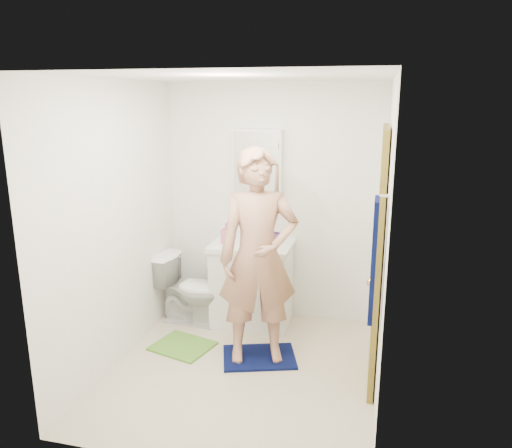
{
  "coord_description": "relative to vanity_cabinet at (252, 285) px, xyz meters",
  "views": [
    {
      "loc": [
        1.03,
        -3.68,
        2.27
      ],
      "look_at": [
        0.05,
        0.25,
        1.22
      ],
      "focal_mm": 35.0,
      "sensor_mm": 36.0,
      "label": 1
    }
  ],
  "objects": [
    {
      "name": "soap_dispenser",
      "position": [
        -0.24,
        -0.06,
        0.55
      ],
      "size": [
        0.1,
        0.1,
        0.21
      ],
      "primitive_type": "imported",
      "rotation": [
        0.0,
        0.0,
        -0.11
      ],
      "color": "#CA5E82",
      "rests_on": "countertop"
    },
    {
      "name": "medicine_cabinet",
      "position": [
        0.0,
        0.22,
        1.2
      ],
      "size": [
        0.5,
        0.12,
        0.7
      ],
      "primitive_type": "cube",
      "color": "white",
      "rests_on": "wall_back"
    },
    {
      "name": "mirror_panel",
      "position": [
        0.0,
        0.16,
        1.2
      ],
      "size": [
        0.46,
        0.01,
        0.66
      ],
      "primitive_type": "cube",
      "color": "white",
      "rests_on": "wall_back"
    },
    {
      "name": "green_rug",
      "position": [
        -0.5,
        -0.68,
        -0.39
      ],
      "size": [
        0.61,
        0.56,
        0.02
      ],
      "primitive_type": "cube",
      "rotation": [
        0.0,
        0.0,
        -0.27
      ],
      "color": "#5C9832",
      "rests_on": "floor"
    },
    {
      "name": "ceiling",
      "position": [
        0.15,
        -0.91,
        2.01
      ],
      "size": [
        2.2,
        2.4,
        0.02
      ],
      "primitive_type": "cube",
      "color": "white",
      "rests_on": "ground"
    },
    {
      "name": "bath_mat",
      "position": [
        0.24,
        -0.7,
        -0.39
      ],
      "size": [
        0.74,
        0.63,
        0.02
      ],
      "primitive_type": "cube",
      "rotation": [
        0.0,
        0.0,
        0.31
      ],
      "color": "#060D3D",
      "rests_on": "floor"
    },
    {
      "name": "vanity_cabinet",
      "position": [
        0.0,
        0.0,
        0.0
      ],
      "size": [
        0.75,
        0.55,
        0.8
      ],
      "primitive_type": "cube",
      "color": "white",
      "rests_on": "floor"
    },
    {
      "name": "man",
      "position": [
        0.24,
        -0.72,
        0.55
      ],
      "size": [
        0.78,
        0.64,
        1.85
      ],
      "primitive_type": "imported",
      "rotation": [
        0.0,
        0.0,
        0.34
      ],
      "color": "tan",
      "rests_on": "bath_mat"
    },
    {
      "name": "faucet",
      "position": [
        0.0,
        0.18,
        0.51
      ],
      "size": [
        0.03,
        0.03,
        0.12
      ],
      "primitive_type": "cylinder",
      "color": "silver",
      "rests_on": "countertop"
    },
    {
      "name": "toothbrush_cup",
      "position": [
        0.21,
        0.1,
        0.5
      ],
      "size": [
        0.15,
        0.15,
        0.09
      ],
      "primitive_type": "imported",
      "rotation": [
        0.0,
        0.0,
        0.39
      ],
      "color": "#693A80",
      "rests_on": "countertop"
    },
    {
      "name": "wall_left",
      "position": [
        -0.96,
        -0.91,
        0.8
      ],
      "size": [
        0.02,
        2.4,
        2.4
      ],
      "primitive_type": "cube",
      "color": "white",
      "rests_on": "ground"
    },
    {
      "name": "towel",
      "position": [
        1.18,
        -1.48,
        0.85
      ],
      "size": [
        0.03,
        0.24,
        0.8
      ],
      "primitive_type": "cube",
      "color": "#060D3D",
      "rests_on": "wall_right"
    },
    {
      "name": "door_knob",
      "position": [
        1.18,
        -1.08,
        0.55
      ],
      "size": [
        0.07,
        0.07,
        0.07
      ],
      "primitive_type": "sphere",
      "color": "gold",
      "rests_on": "door"
    },
    {
      "name": "wall_right",
      "position": [
        1.26,
        -0.91,
        0.8
      ],
      "size": [
        0.02,
        2.4,
        2.4
      ],
      "primitive_type": "cube",
      "color": "white",
      "rests_on": "ground"
    },
    {
      "name": "floor",
      "position": [
        0.15,
        -0.91,
        -0.41
      ],
      "size": [
        2.2,
        2.4,
        0.02
      ],
      "primitive_type": "cube",
      "color": "beige",
      "rests_on": "ground"
    },
    {
      "name": "door",
      "position": [
        1.22,
        -0.76,
        0.62
      ],
      "size": [
        0.05,
        0.8,
        2.05
      ],
      "primitive_type": "cube",
      "color": "olive",
      "rests_on": "ground"
    },
    {
      "name": "wall_front",
      "position": [
        0.15,
        -2.12,
        0.8
      ],
      "size": [
        2.2,
        0.02,
        2.4
      ],
      "primitive_type": "cube",
      "color": "white",
      "rests_on": "ground"
    },
    {
      "name": "sink_basin",
      "position": [
        0.0,
        0.0,
        0.44
      ],
      "size": [
        0.4,
        0.4,
        0.03
      ],
      "primitive_type": "cylinder",
      "color": "white",
      "rests_on": "countertop"
    },
    {
      "name": "toilet",
      "position": [
        -0.6,
        -0.14,
        -0.04
      ],
      "size": [
        0.73,
        0.46,
        0.71
      ],
      "primitive_type": "imported",
      "rotation": [
        0.0,
        0.0,
        1.48
      ],
      "color": "white",
      "rests_on": "floor"
    },
    {
      "name": "wall_back",
      "position": [
        0.15,
        0.3,
        0.8
      ],
      "size": [
        2.2,
        0.02,
        2.4
      ],
      "primitive_type": "cube",
      "color": "white",
      "rests_on": "ground"
    },
    {
      "name": "countertop",
      "position": [
        0.0,
        0.0,
        0.43
      ],
      "size": [
        0.79,
        0.59,
        0.05
      ],
      "primitive_type": "cube",
      "color": "white",
      "rests_on": "vanity_cabinet"
    },
    {
      "name": "towel_hook",
      "position": [
        1.22,
        -1.48,
        1.27
      ],
      "size": [
        0.06,
        0.02,
        0.02
      ],
      "primitive_type": "cylinder",
      "rotation": [
        0.0,
        1.57,
        0.0
      ],
      "color": "silver",
      "rests_on": "wall_right"
    }
  ]
}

